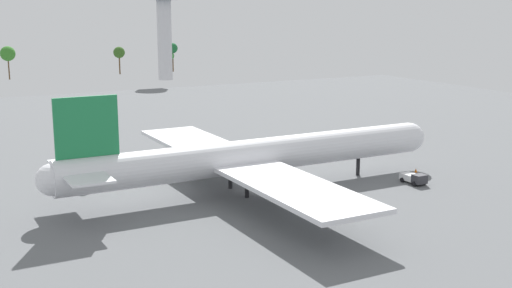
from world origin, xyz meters
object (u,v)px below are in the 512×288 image
Objects in this scene: cargo_airplane at (252,157)px; safety_cone_nose at (416,170)px; baggage_tug at (414,178)px; catering_truck at (299,146)px; control_tower at (164,25)px; pushback_tractor at (82,184)px.

cargo_airplane reaches higher than safety_cone_nose.
cargo_airplane is 29.33m from baggage_tug.
cargo_airplane is 95.74× the size of safety_cone_nose.
baggage_tug is at bearing -134.13° from safety_cone_nose.
catering_truck is 152.98m from control_tower.
pushback_tractor is 0.80× the size of baggage_tug.
control_tower is at bearing 74.11° from cargo_airplane.
catering_truck is 28.10m from safety_cone_nose.
cargo_airplane is at bearing -135.75° from catering_truck.
catering_truck is at bearing 96.49° from baggage_tug.
catering_truck is 0.12× the size of control_tower.
cargo_airplane is 1.88× the size of control_tower.
baggage_tug is (3.70, -32.48, -0.13)m from catering_truck.
cargo_airplane is 29.35m from pushback_tractor.
control_tower reaches higher than catering_truck.
safety_cone_nose is 0.02× the size of control_tower.
cargo_airplane reaches higher than baggage_tug.
safety_cone_nose is at bearing -5.85° from cargo_airplane.
pushback_tractor is at bearing 150.95° from cargo_airplane.
control_tower reaches higher than pushback_tractor.
control_tower reaches higher than cargo_airplane.
catering_truck is 32.69m from baggage_tug.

